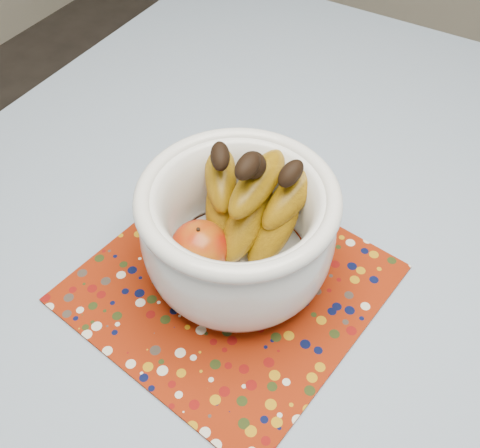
{
  "coord_description": "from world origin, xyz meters",
  "views": [
    {
      "loc": [
        0.12,
        -0.49,
        1.37
      ],
      "look_at": [
        -0.12,
        -0.09,
        0.85
      ],
      "focal_mm": 42.0,
      "sensor_mm": 36.0,
      "label": 1
    }
  ],
  "objects": [
    {
      "name": "fruit_bowl",
      "position": [
        -0.12,
        -0.08,
        0.85
      ],
      "size": [
        0.25,
        0.25,
        0.19
      ],
      "color": "white",
      "rests_on": "placemat"
    },
    {
      "name": "placemat",
      "position": [
        -0.11,
        -0.12,
        0.76
      ],
      "size": [
        0.4,
        0.4,
        0.0
      ],
      "primitive_type": "cube",
      "rotation": [
        0.0,
        0.0,
        -0.14
      ],
      "color": "maroon",
      "rests_on": "tablecloth"
    },
    {
      "name": "tablecloth",
      "position": [
        0.0,
        0.0,
        0.76
      ],
      "size": [
        1.32,
        1.32,
        0.01
      ],
      "primitive_type": "cube",
      "color": "#6282A4",
      "rests_on": "table"
    },
    {
      "name": "table",
      "position": [
        0.0,
        0.0,
        0.67
      ],
      "size": [
        1.2,
        1.2,
        0.75
      ],
      "color": "brown",
      "rests_on": "ground"
    }
  ]
}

